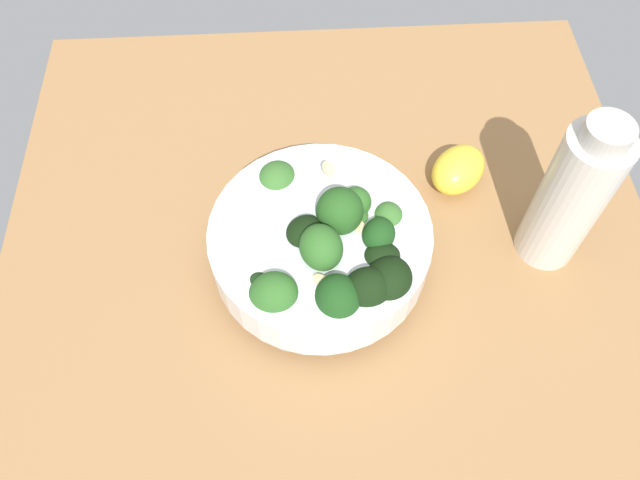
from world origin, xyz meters
TOP-DOWN VIEW (x-y plane):
  - ground_plane at (0.00, 0.00)cm, footprint 62.61×62.61cm
  - bowl_of_broccoli at (1.74, -0.77)cm, footprint 19.63×19.63cm
  - lemon_wedge at (-7.42, 13.17)cm, footprint 7.70×7.70cm
  - bottle_tall at (0.62, 20.32)cm, footprint 5.53×5.53cm

SIDE VIEW (x-z plane):
  - ground_plane at x=0.00cm, z-range -4.57..0.00cm
  - lemon_wedge at x=-7.42cm, z-range 0.00..3.97cm
  - bowl_of_broccoli at x=1.74cm, z-range -0.95..8.75cm
  - bottle_tall at x=0.62cm, z-range -0.43..16.32cm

